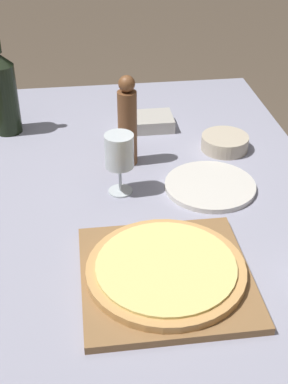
{
  "coord_description": "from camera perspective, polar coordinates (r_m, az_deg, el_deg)",
  "views": [
    {
      "loc": [
        -0.17,
        -1.14,
        1.56
      ],
      "look_at": [
        -0.03,
        -0.05,
        0.84
      ],
      "focal_mm": 50.0,
      "sensor_mm": 36.0,
      "label": 1
    }
  ],
  "objects": [
    {
      "name": "dining_table",
      "position": [
        1.45,
        0.77,
        -3.78
      ],
      "size": [
        0.96,
        1.61,
        0.78
      ],
      "color": "#9393A8",
      "rests_on": "ground_plane"
    },
    {
      "name": "pizza",
      "position": [
        1.14,
        2.36,
        -8.21
      ],
      "size": [
        0.34,
        0.34,
        0.02
      ],
      "color": "tan",
      "rests_on": "cutting_board"
    },
    {
      "name": "cutting_board",
      "position": [
        1.15,
        2.33,
        -8.97
      ],
      "size": [
        0.36,
        0.36,
        0.02
      ],
      "color": "olive",
      "rests_on": "dining_table"
    },
    {
      "name": "dinner_plate",
      "position": [
        1.45,
        7.06,
        0.66
      ],
      "size": [
        0.25,
        0.25,
        0.01
      ],
      "color": "silver",
      "rests_on": "dining_table"
    },
    {
      "name": "pepper_mill",
      "position": [
        1.5,
        -1.78,
        7.39
      ],
      "size": [
        0.05,
        0.05,
        0.27
      ],
      "color": "brown",
      "rests_on": "dining_table"
    },
    {
      "name": "small_bowl",
      "position": [
        1.64,
        8.61,
        5.24
      ],
      "size": [
        0.14,
        0.14,
        0.04
      ],
      "color": "beige",
      "rests_on": "dining_table"
    },
    {
      "name": "wine_glass",
      "position": [
        1.37,
        -2.64,
        4.21
      ],
      "size": [
        0.08,
        0.08,
        0.17
      ],
      "color": "silver",
      "rests_on": "dining_table"
    },
    {
      "name": "food_container",
      "position": [
        1.75,
        0.68,
        7.51
      ],
      "size": [
        0.14,
        0.12,
        0.04
      ],
      "color": "#BCB7AD",
      "rests_on": "dining_table"
    },
    {
      "name": "wine_bottle",
      "position": [
        1.73,
        -14.78,
        10.27
      ],
      "size": [
        0.09,
        0.09,
        0.34
      ],
      "color": "black",
      "rests_on": "dining_table"
    }
  ]
}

